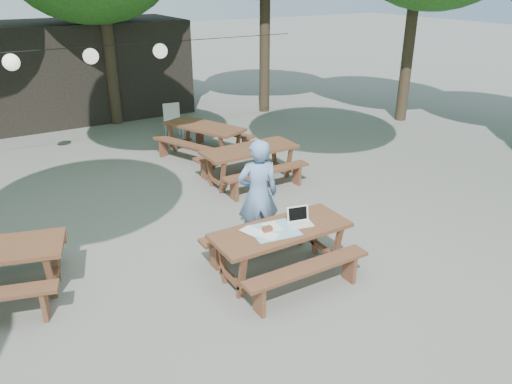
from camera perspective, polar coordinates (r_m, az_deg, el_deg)
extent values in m
plane|color=slate|center=(7.35, -3.10, -9.81)|extent=(80.00, 80.00, 0.00)
cube|color=black|center=(16.52, -19.27, 13.13)|extent=(6.00, 3.00, 2.80)
cube|color=#53321D|center=(7.08, 2.89, -4.40)|extent=(2.00, 0.80, 0.06)
cube|color=#53321D|center=(6.76, 5.90, -8.63)|extent=(1.90, 0.28, 0.05)
cube|color=#53321D|center=(7.70, 0.19, -4.22)|extent=(1.90, 0.28, 0.05)
cube|color=#53321D|center=(7.27, 2.83, -7.01)|extent=(1.70, 0.70, 0.69)
cube|color=#53321D|center=(10.35, -0.71, 4.89)|extent=(2.02, 0.85, 0.06)
cube|color=#53321D|center=(9.93, 1.24, 2.39)|extent=(1.91, 0.32, 0.05)
cube|color=#53321D|center=(10.97, -2.47, 4.48)|extent=(1.91, 0.32, 0.05)
cube|color=#53321D|center=(10.48, -0.70, 2.95)|extent=(1.72, 0.74, 0.69)
cube|color=#53321D|center=(12.03, -5.97, 7.45)|extent=(1.52, 2.15, 0.06)
cube|color=#53321D|center=(12.58, -3.94, 6.96)|extent=(1.01, 1.86, 0.05)
cube|color=#53321D|center=(11.66, -8.05, 5.43)|extent=(1.01, 1.86, 0.05)
cube|color=#53321D|center=(12.14, -5.90, 5.75)|extent=(1.31, 1.84, 0.69)
imported|color=#7195CF|center=(7.77, 0.23, -0.28)|extent=(0.75, 0.60, 1.79)
cube|color=silver|center=(13.60, -9.37, 7.76)|extent=(0.50, 0.50, 0.04)
cube|color=silver|center=(13.72, -9.65, 9.01)|extent=(0.44, 0.10, 0.48)
cube|color=silver|center=(13.66, -9.31, 6.91)|extent=(0.47, 0.47, 0.38)
cube|color=white|center=(7.19, 5.12, -3.67)|extent=(0.37, 0.29, 0.02)
cube|color=white|center=(7.23, 4.79, -2.46)|extent=(0.34, 0.13, 0.23)
cube|color=black|center=(7.23, 4.81, -2.48)|extent=(0.28, 0.10, 0.19)
cube|color=#3A95C8|center=(7.01, 2.04, -4.40)|extent=(0.72, 0.63, 0.01)
cube|color=white|center=(6.88, 1.26, -4.90)|extent=(0.33, 0.36, 0.00)
cube|color=white|center=(7.09, 1.83, -3.98)|extent=(0.25, 0.32, 0.00)
cube|color=white|center=(6.97, -0.52, -4.46)|extent=(0.29, 0.35, 0.00)
cube|color=brown|center=(6.96, 1.30, -4.23)|extent=(0.14, 0.10, 0.06)
cylinder|color=black|center=(12.02, -15.14, 15.94)|extent=(9.00, 0.02, 0.02)
sphere|color=white|center=(11.63, -26.19, 13.16)|extent=(0.34, 0.34, 0.34)
sphere|color=white|center=(11.87, -18.36, 14.51)|extent=(0.34, 0.34, 0.34)
sphere|color=white|center=(12.32, -10.89, 15.55)|extent=(0.34, 0.34, 0.34)
cylinder|color=#2D2319|center=(15.07, -16.48, 15.69)|extent=(0.32, 0.32, 4.41)
cylinder|color=#2D2319|center=(15.87, 1.02, 18.54)|extent=(0.32, 0.32, 5.28)
cylinder|color=#2D2319|center=(15.48, 17.13, 16.36)|extent=(0.32, 0.32, 4.70)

